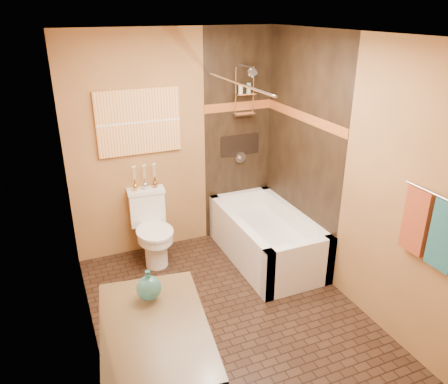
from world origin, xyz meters
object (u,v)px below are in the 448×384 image
toilet (152,228)px  sunset_painting (139,122)px  vanity (157,384)px  bathtub (266,241)px

toilet → sunset_painting: bearing=95.7°
vanity → bathtub: bearing=53.2°
sunset_painting → toilet: (0.00, -0.27, -1.14)m
toilet → vanity: 2.26m
sunset_painting → bathtub: size_ratio=0.60×
sunset_painting → bathtub: 1.93m
bathtub → toilet: size_ratio=1.86×
bathtub → vanity: 2.46m
bathtub → vanity: vanity is taller
toilet → vanity: size_ratio=0.72×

